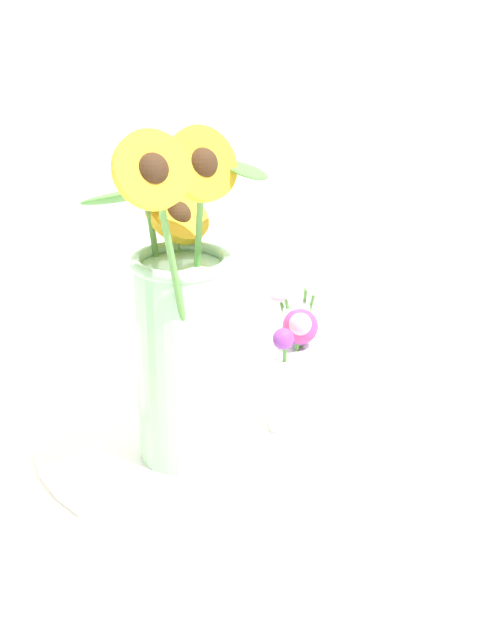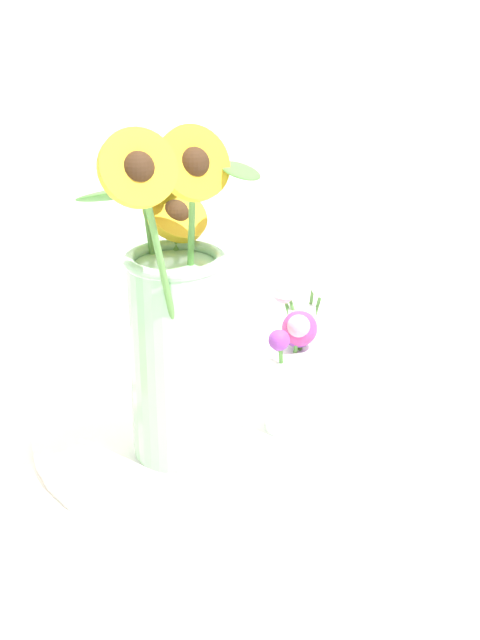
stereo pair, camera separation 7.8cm
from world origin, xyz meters
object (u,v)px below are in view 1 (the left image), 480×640
object	(u,v)px
vase_bulb_right	(295,332)
vase_small_center	(299,375)
serving_tray	(240,420)
mason_jar_sunflowers	(182,333)

from	to	relation	value
vase_bulb_right	vase_small_center	bearing A→B (deg)	-128.55
serving_tray	vase_bulb_right	size ratio (longest dim) A/B	2.95
vase_bulb_right	mason_jar_sunflowers	bearing A→B (deg)	-164.55
mason_jar_sunflowers	vase_bulb_right	bearing A→B (deg)	15.45
mason_jar_sunflowers	vase_bulb_right	size ratio (longest dim) A/B	2.27
serving_tray	vase_small_center	xyz separation A→B (m)	(0.04, -0.06, 0.08)
mason_jar_sunflowers	vase_bulb_right	xyz separation A→B (m)	(0.22, 0.06, -0.08)
mason_jar_sunflowers	vase_small_center	bearing A→B (deg)	-11.67
vase_small_center	vase_bulb_right	distance (m)	0.12
mason_jar_sunflowers	vase_small_center	xyz separation A→B (m)	(0.15, -0.03, -0.08)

